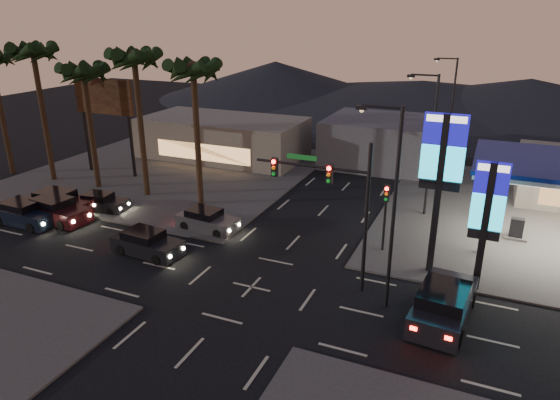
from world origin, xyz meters
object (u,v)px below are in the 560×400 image
at_px(car_lane_b_mid, 101,202).
at_px(suv_station, 444,304).
at_px(traffic_signal_mast, 334,193).
at_px(car_lane_b_front, 207,220).
at_px(car_lane_a_front, 147,243).
at_px(car_lane_a_mid, 56,210).
at_px(pylon_sign_tall, 442,163).
at_px(pylon_sign_short, 488,208).
at_px(car_lane_a_rear, 25,214).
at_px(car_lane_b_rear, 59,203).

height_order(car_lane_b_mid, suv_station, suv_station).
distance_m(traffic_signal_mast, car_lane_b_front, 11.48).
xyz_separation_m(traffic_signal_mast, car_lane_a_front, (-11.32, -0.92, -4.54)).
distance_m(car_lane_a_mid, car_lane_b_front, 10.90).
relative_size(pylon_sign_tall, pylon_sign_short, 1.29).
distance_m(car_lane_b_front, car_lane_b_mid, 9.07).
relative_size(traffic_signal_mast, car_lane_b_mid, 1.95).
bearing_deg(car_lane_a_mid, car_lane_b_front, 15.20).
bearing_deg(pylon_sign_tall, car_lane_a_rear, -171.50).
bearing_deg(suv_station, car_lane_b_rear, 173.50).
bearing_deg(traffic_signal_mast, suv_station, -10.48).
height_order(pylon_sign_short, car_lane_a_mid, pylon_sign_short).
xyz_separation_m(pylon_sign_short, car_lane_a_mid, (-27.63, -1.71, -3.88)).
xyz_separation_m(car_lane_a_rear, car_lane_b_rear, (0.59, 2.49, 0.02)).
bearing_deg(car_lane_a_mid, suv_station, -4.13).
bearing_deg(car_lane_a_front, pylon_sign_short, 10.48).
xyz_separation_m(car_lane_a_mid, car_lane_b_front, (10.52, 2.86, -0.11)).
distance_m(pylon_sign_short, car_lane_a_rear, 29.62).
xyz_separation_m(car_lane_a_front, car_lane_b_front, (1.45, 4.58, -0.03)).
xyz_separation_m(car_lane_a_mid, car_lane_b_mid, (1.45, 2.80, -0.17)).
distance_m(car_lane_a_rear, suv_station, 27.92).
height_order(car_lane_a_rear, car_lane_b_front, car_lane_a_rear).
bearing_deg(car_lane_a_front, car_lane_b_rear, 163.73).
xyz_separation_m(car_lane_a_rear, car_lane_b_front, (12.10, 4.14, -0.09)).
bearing_deg(car_lane_a_mid, pylon_sign_short, 3.54).
height_order(traffic_signal_mast, car_lane_b_front, traffic_signal_mast).
distance_m(car_lane_a_rear, car_lane_b_front, 12.79).
relative_size(car_lane_b_front, car_lane_b_rear, 0.86).
bearing_deg(car_lane_b_front, suv_station, -16.75).
height_order(car_lane_b_front, car_lane_b_rear, car_lane_b_rear).
height_order(car_lane_a_mid, car_lane_b_mid, car_lane_a_mid).
distance_m(car_lane_a_front, car_lane_a_mid, 9.23).
xyz_separation_m(pylon_sign_tall, car_lane_a_mid, (-25.13, -2.71, -5.62)).
xyz_separation_m(pylon_sign_tall, car_lane_b_mid, (-23.69, 0.09, -5.79)).
relative_size(pylon_sign_short, car_lane_a_mid, 1.33).
bearing_deg(pylon_sign_tall, pylon_sign_short, -21.80).
height_order(pylon_sign_short, traffic_signal_mast, traffic_signal_mast).
bearing_deg(car_lane_a_mid, pylon_sign_tall, 6.15).
bearing_deg(car_lane_a_front, car_lane_b_mid, 149.29).
xyz_separation_m(traffic_signal_mast, car_lane_b_rear, (-21.38, 2.01, -4.45)).
bearing_deg(suv_station, car_lane_a_mid, 175.87).
bearing_deg(car_lane_a_front, traffic_signal_mast, 4.65).
relative_size(traffic_signal_mast, car_lane_a_front, 1.72).
xyz_separation_m(pylon_sign_short, car_lane_b_mid, (-26.19, 1.09, -4.05)).
xyz_separation_m(traffic_signal_mast, car_lane_a_rear, (-21.97, -0.48, -4.47)).
distance_m(car_lane_a_front, suv_station, 17.27).
height_order(car_lane_b_front, suv_station, suv_station).
relative_size(pylon_sign_tall, car_lane_a_mid, 1.71).
bearing_deg(pylon_sign_tall, suv_station, -75.37).
xyz_separation_m(pylon_sign_tall, traffic_signal_mast, (-4.74, -3.51, -1.17)).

